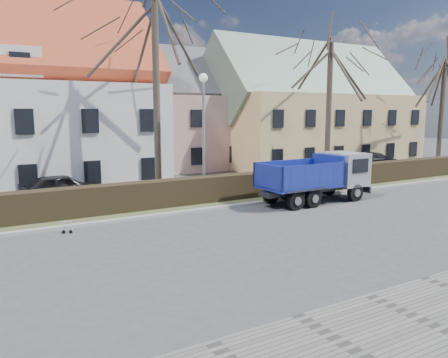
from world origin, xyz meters
TOP-DOWN VIEW (x-y plane):
  - ground at (0.00, 0.00)m, footprint 120.00×120.00m
  - curb_far at (0.00, 4.60)m, footprint 80.00×0.30m
  - grass_strip at (0.00, 6.20)m, footprint 80.00×3.00m
  - hedge at (0.00, 6.00)m, footprint 60.00×0.90m
  - building_pink at (4.00, 20.00)m, footprint 10.80×8.80m
  - building_yellow at (16.00, 17.00)m, footprint 18.80×10.80m
  - tree_1 at (-2.00, 8.50)m, footprint 9.20×9.20m
  - tree_2 at (10.00, 8.50)m, footprint 8.00×8.00m
  - tree_3 at (22.00, 8.50)m, footprint 7.60×7.60m
  - dump_truck at (4.31, 3.54)m, footprint 6.38×2.48m
  - streetlight at (-0.04, 7.00)m, footprint 0.52×0.52m
  - cart_frame at (-7.76, 3.81)m, footprint 0.69×0.55m
  - parked_car_a at (-6.62, 10.09)m, footprint 4.32×1.86m
  - parked_car_b at (18.06, 11.49)m, footprint 4.75×2.32m

SIDE VIEW (x-z plane):
  - ground at x=0.00m, z-range 0.00..0.00m
  - grass_strip at x=0.00m, z-range 0.00..0.10m
  - curb_far at x=0.00m, z-range 0.00..0.12m
  - cart_frame at x=-7.76m, z-range 0.00..0.55m
  - hedge at x=0.00m, z-range 0.00..1.30m
  - parked_car_b at x=18.06m, z-range 0.00..1.33m
  - parked_car_a at x=-6.62m, z-range 0.00..1.45m
  - dump_truck at x=4.31m, z-range 0.00..2.54m
  - streetlight at x=-0.04m, z-range 0.00..6.61m
  - building_pink at x=4.00m, z-range 0.00..8.00m
  - building_yellow at x=16.00m, z-range 0.00..8.50m
  - tree_3 at x=22.00m, z-range 0.00..10.45m
  - tree_2 at x=10.00m, z-range 0.00..11.00m
  - tree_1 at x=-2.00m, z-range 0.00..12.65m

